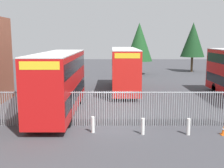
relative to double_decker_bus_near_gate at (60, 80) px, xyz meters
name	(u,v)px	position (x,y,z in m)	size (l,w,h in m)	color
ground_plane	(112,99)	(3.74, 4.88, -2.42)	(100.00, 100.00, 0.00)	#3D3D42
palisade_fence	(105,107)	(3.32, -3.12, -1.24)	(16.09, 0.14, 2.35)	gray
double_decker_bus_near_gate	(60,80)	(0.00, 0.00, 0.00)	(2.54, 10.81, 4.42)	red
double_decker_bus_behind_fence_left	(125,68)	(5.08, 8.60, 0.00)	(2.54, 10.81, 4.42)	red
bollard_near_left	(51,123)	(0.19, -4.15, -1.95)	(0.20, 0.20, 0.95)	silver
bollard_center_front	(94,125)	(2.70, -4.41, -1.95)	(0.20, 0.20, 0.95)	silver
bollard_near_right	(144,126)	(5.56, -4.74, -1.95)	(0.20, 0.20, 0.95)	silver
bollard_far_right	(189,127)	(8.13, -4.79, -1.95)	(0.20, 0.20, 0.95)	silver
tree_tall_back	(140,42)	(7.90, 22.19, 2.51)	(4.00, 4.00, 7.80)	#4C3823
tree_short_side	(194,40)	(17.06, 25.93, 2.83)	(3.89, 3.89, 8.05)	#4C3823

